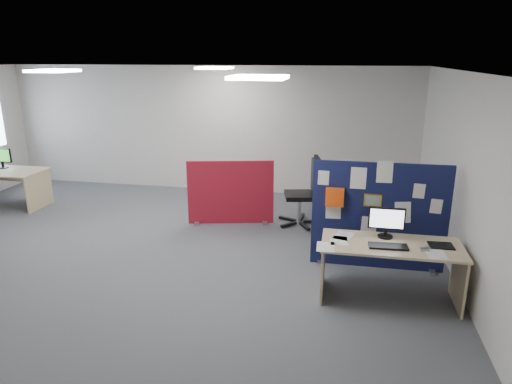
% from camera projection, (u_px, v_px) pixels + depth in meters
% --- Properties ---
extents(floor, '(9.00, 9.00, 0.00)m').
position_uv_depth(floor, '(143.00, 251.00, 7.02)').
color(floor, '#54575C').
rests_on(floor, ground).
extents(ceiling, '(9.00, 7.00, 0.02)m').
position_uv_depth(ceiling, '(129.00, 70.00, 6.25)').
color(ceiling, white).
rests_on(ceiling, wall_back).
extents(wall_back, '(9.00, 0.02, 2.70)m').
position_uv_depth(wall_back, '(207.00, 129.00, 9.92)').
color(wall_back, silver).
rests_on(wall_back, floor).
extents(wall_right, '(0.02, 7.00, 2.70)m').
position_uv_depth(wall_right, '(465.00, 182.00, 5.81)').
color(wall_right, silver).
rests_on(wall_right, floor).
extents(ceiling_lights, '(4.10, 4.10, 0.04)m').
position_uv_depth(ceiling_lights, '(170.00, 71.00, 6.82)').
color(ceiling_lights, white).
rests_on(ceiling_lights, ceiling).
extents(navy_divider, '(1.84, 0.30, 1.56)m').
position_uv_depth(navy_divider, '(377.00, 216.00, 6.31)').
color(navy_divider, '#0E1136').
rests_on(navy_divider, floor).
extents(main_desk, '(1.66, 0.74, 0.73)m').
position_uv_depth(main_desk, '(390.00, 256.00, 5.56)').
color(main_desk, tan).
rests_on(main_desk, floor).
extents(monitor_main, '(0.44, 0.18, 0.39)m').
position_uv_depth(monitor_main, '(386.00, 221.00, 5.61)').
color(monitor_main, black).
rests_on(monitor_main, main_desk).
extents(keyboard, '(0.46, 0.20, 0.02)m').
position_uv_depth(keyboard, '(388.00, 246.00, 5.37)').
color(keyboard, black).
rests_on(keyboard, main_desk).
extents(mouse, '(0.11, 0.07, 0.03)m').
position_uv_depth(mouse, '(425.00, 249.00, 5.28)').
color(mouse, '#9FA0A5').
rests_on(mouse, main_desk).
extents(paper_tray, '(0.29, 0.23, 0.01)m').
position_uv_depth(paper_tray, '(441.00, 246.00, 5.40)').
color(paper_tray, black).
rests_on(paper_tray, main_desk).
extents(red_divider, '(1.50, 0.38, 1.14)m').
position_uv_depth(red_divider, '(231.00, 193.00, 8.06)').
color(red_divider, maroon).
rests_on(red_divider, floor).
extents(second_desk, '(1.70, 0.85, 0.73)m').
position_uv_depth(second_desk, '(2.00, 178.00, 9.06)').
color(second_desk, tan).
rests_on(second_desk, floor).
extents(monitor_second, '(0.45, 0.20, 0.40)m').
position_uv_depth(monitor_second, '(1.00, 157.00, 9.07)').
color(monitor_second, black).
rests_on(monitor_second, second_desk).
extents(office_chair, '(0.80, 0.78, 1.20)m').
position_uv_depth(office_chair, '(307.00, 187.00, 7.97)').
color(office_chair, black).
rests_on(office_chair, floor).
extents(desk_papers, '(1.47, 0.72, 0.00)m').
position_uv_depth(desk_papers, '(360.00, 244.00, 5.46)').
color(desk_papers, white).
rests_on(desk_papers, main_desk).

